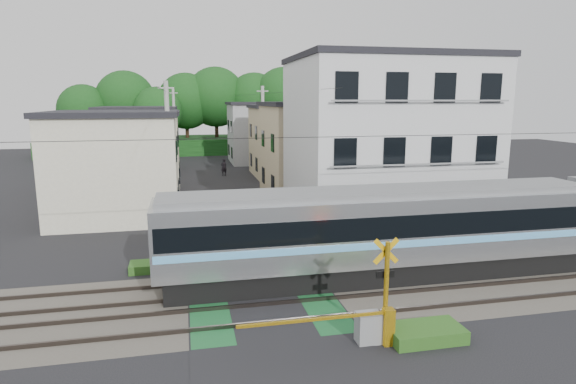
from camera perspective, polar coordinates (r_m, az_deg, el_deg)
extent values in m
plane|color=black|center=(17.38, -2.95, -12.67)|extent=(120.00, 120.00, 0.00)
cube|color=#47423A|center=(17.38, -2.95, -12.66)|extent=(120.00, 6.00, 0.00)
cube|color=black|center=(17.38, -2.95, -12.65)|extent=(5.20, 120.00, 0.00)
cube|color=#145126|center=(17.20, -9.37, -13.03)|extent=(1.30, 6.00, 0.00)
cube|color=#145126|center=(17.75, 3.25, -12.13)|extent=(1.30, 6.00, 0.00)
cube|color=#3F3833|center=(15.65, -1.80, -15.16)|extent=(120.00, 0.08, 0.14)
cube|color=#3F3833|center=(16.90, -2.67, -13.11)|extent=(120.00, 0.08, 0.14)
cube|color=#3F3833|center=(17.80, -3.22, -11.83)|extent=(120.00, 0.08, 0.14)
cube|color=#3F3833|center=(19.09, -3.88, -10.23)|extent=(120.00, 0.08, 0.14)
cube|color=black|center=(19.58, 10.80, -8.73)|extent=(16.55, 2.28, 0.86)
cube|color=black|center=(18.24, -7.29, -10.59)|extent=(2.30, 2.11, 0.57)
cube|color=black|center=(22.59, 25.16, -7.31)|extent=(2.30, 2.11, 0.57)
cube|color=#B3B8BD|center=(19.08, 10.98, -3.98)|extent=(17.24, 2.68, 2.49)
cube|color=black|center=(19.01, 11.01, -3.11)|extent=(16.97, 2.72, 0.85)
cube|color=#5EB1ED|center=(19.18, 10.94, -4.99)|extent=(17.07, 2.71, 0.27)
cube|color=slate|center=(18.79, 11.13, 0.03)|extent=(16.90, 2.20, 0.23)
cube|color=black|center=(17.56, -15.76, -4.25)|extent=(0.10, 2.31, 1.49)
cylinder|color=#E5A70C|center=(14.39, 11.53, -11.55)|extent=(0.14, 0.14, 3.00)
cube|color=#E5A70C|center=(14.07, 11.55, -6.88)|extent=(0.77, 0.05, 0.77)
cube|color=#E5A70C|center=(14.07, 11.55, -6.88)|extent=(0.77, 0.05, 0.77)
cube|color=black|center=(14.29, 11.44, -9.56)|extent=(0.55, 0.05, 0.20)
sphere|color=#FF0C07|center=(14.28, 10.75, -9.54)|extent=(0.16, 0.16, 0.16)
sphere|color=#FF0C07|center=(14.41, 11.94, -9.41)|extent=(0.16, 0.16, 0.16)
cube|color=gray|center=(14.64, 9.51, -15.58)|extent=(0.70, 0.50, 0.90)
cube|color=#E5A70C|center=(14.57, 11.79, -15.37)|extent=(0.30, 0.30, 1.10)
cube|color=#E5A70C|center=(13.68, 2.91, -14.86)|extent=(4.20, 0.08, 0.08)
cylinder|color=#E5A70C|center=(20.09, -13.18, -5.12)|extent=(0.14, 0.14, 3.00)
cube|color=#E5A70C|center=(19.70, -13.33, -1.84)|extent=(0.77, 0.05, 0.77)
cube|color=#E5A70C|center=(19.70, -13.33, -1.84)|extent=(0.77, 0.05, 0.77)
cube|color=black|center=(19.87, -13.25, -3.81)|extent=(0.55, 0.05, 0.20)
sphere|color=#FF0C07|center=(19.81, -13.71, -3.87)|extent=(0.16, 0.16, 0.16)
sphere|color=#FF0C07|center=(19.80, -12.78, -3.83)|extent=(0.16, 0.16, 0.16)
cube|color=gray|center=(20.40, -11.63, -7.90)|extent=(0.70, 0.50, 0.90)
cube|color=#E5A70C|center=(20.61, -13.05, -7.47)|extent=(0.30, 0.30, 1.10)
cube|color=#E5A70C|center=(20.54, -6.79, -6.00)|extent=(4.20, 0.08, 0.08)
cube|color=silver|center=(27.63, 11.41, 5.60)|extent=(10.00, 8.00, 9.00)
cube|color=black|center=(27.62, 11.78, 15.25)|extent=(10.20, 8.16, 0.30)
cube|color=black|center=(23.08, 6.65, -2.83)|extent=(1.10, 0.06, 1.40)
cube|color=black|center=(23.96, 12.21, -2.49)|extent=(1.10, 0.06, 1.40)
cube|color=black|center=(25.06, 17.33, -2.16)|extent=(1.10, 0.06, 1.40)
cube|color=black|center=(26.34, 21.98, -1.84)|extent=(1.10, 0.06, 1.40)
cube|color=gray|center=(24.45, 15.05, -3.80)|extent=(9.00, 0.06, 0.08)
cube|color=black|center=(22.56, 6.82, 4.60)|extent=(1.10, 0.06, 1.40)
cube|color=black|center=(23.46, 12.51, 4.66)|extent=(1.10, 0.06, 1.40)
cube|color=black|center=(24.58, 17.73, 4.67)|extent=(1.10, 0.06, 1.40)
cube|color=black|center=(25.89, 22.45, 4.65)|extent=(1.10, 0.06, 1.40)
cube|color=gray|center=(23.89, 15.40, 3.18)|extent=(9.00, 0.06, 0.08)
cube|color=black|center=(22.43, 6.99, 12.24)|extent=(1.10, 0.06, 1.40)
cube|color=black|center=(23.34, 12.81, 12.00)|extent=(1.10, 0.06, 1.40)
cube|color=black|center=(24.47, 18.14, 11.67)|extent=(1.10, 0.06, 1.40)
cube|color=black|center=(25.78, 22.94, 11.29)|extent=(1.10, 0.06, 1.40)
cube|color=gray|center=(23.69, 15.77, 10.39)|extent=(9.00, 0.06, 0.08)
cube|color=beige|center=(30.26, -19.67, 2.77)|extent=(7.00, 7.00, 6.00)
cube|color=black|center=(30.02, -20.05, 8.73)|extent=(7.35, 7.35, 0.30)
cube|color=black|center=(28.55, -12.86, -0.79)|extent=(0.06, 1.00, 1.20)
cube|color=black|center=(31.99, -12.80, 0.45)|extent=(0.06, 1.00, 1.20)
cube|color=black|center=(28.13, -13.10, 4.81)|extent=(0.06, 1.00, 1.20)
cube|color=black|center=(31.62, -13.02, 5.45)|extent=(0.06, 1.00, 1.20)
cube|color=#C1AF88|center=(35.19, 3.25, 4.84)|extent=(7.00, 8.00, 6.50)
cube|color=black|center=(34.99, 3.31, 10.39)|extent=(7.35, 8.40, 0.30)
cube|color=black|center=(32.74, -1.82, 0.96)|extent=(0.06, 1.00, 1.20)
cube|color=black|center=(36.63, -2.95, 2.01)|extent=(0.06, 1.00, 1.20)
cube|color=black|center=(32.38, -1.85, 5.84)|extent=(0.06, 1.00, 1.20)
cube|color=black|center=(36.31, -2.99, 6.38)|extent=(0.06, 1.00, 1.20)
cube|color=beige|center=(39.21, -18.73, 4.39)|extent=(8.00, 7.00, 5.80)
cube|color=black|center=(39.01, -19.01, 8.84)|extent=(8.40, 7.35, 0.30)
cube|color=black|center=(37.42, -12.74, 1.94)|extent=(0.06, 1.00, 1.20)
cube|color=black|center=(40.88, -12.71, 2.68)|extent=(0.06, 1.00, 1.20)
cube|color=black|center=(37.10, -12.92, 6.22)|extent=(0.06, 1.00, 1.20)
cube|color=black|center=(40.59, -12.87, 6.60)|extent=(0.06, 1.00, 1.20)
cube|color=#C1AF88|center=(44.96, 0.35, 5.98)|extent=(7.00, 7.00, 6.20)
cube|color=black|center=(44.80, 0.36, 10.12)|extent=(7.35, 7.35, 0.30)
cube|color=black|center=(42.81, -3.77, 3.29)|extent=(0.06, 1.00, 1.20)
cube|color=black|center=(46.25, -4.40, 3.84)|extent=(0.06, 1.00, 1.20)
cube|color=black|center=(42.53, -3.81, 7.03)|extent=(0.06, 1.00, 1.20)
cube|color=black|center=(45.99, -4.45, 7.31)|extent=(0.06, 1.00, 1.20)
cube|color=beige|center=(49.08, -17.23, 5.79)|extent=(7.00, 8.00, 6.00)
cube|color=black|center=(48.93, -17.44, 9.46)|extent=(7.35, 8.40, 0.30)
cube|color=black|center=(47.08, -13.03, 3.72)|extent=(0.06, 1.00, 1.20)
cube|color=black|center=(51.05, -12.98, 4.26)|extent=(0.06, 1.00, 1.20)
cube|color=black|center=(46.83, -13.17, 7.12)|extent=(0.06, 1.00, 1.20)
cube|color=black|center=(50.82, -13.11, 7.40)|extent=(0.06, 1.00, 1.20)
cube|color=#9B9DA0|center=(54.61, -2.66, 6.94)|extent=(8.00, 7.00, 6.40)
cube|color=black|center=(54.49, -2.69, 10.46)|extent=(8.40, 7.35, 0.30)
cube|color=black|center=(52.53, -6.67, 4.64)|extent=(0.06, 1.00, 1.20)
cube|color=black|center=(55.99, -7.02, 5.02)|extent=(0.06, 1.00, 1.20)
cube|color=black|center=(52.30, -6.74, 7.69)|extent=(0.06, 1.00, 1.20)
cube|color=black|center=(55.78, -7.09, 7.88)|extent=(0.06, 1.00, 1.20)
cube|color=#174617|center=(66.05, -9.98, 5.55)|extent=(40.00, 10.00, 2.00)
cylinder|color=#332114|center=(64.05, -22.81, 5.79)|extent=(0.50, 0.50, 4.40)
sphere|color=#174617|center=(63.89, -23.04, 8.93)|extent=(6.16, 6.16, 6.16)
cylinder|color=#332114|center=(64.58, -18.48, 6.50)|extent=(0.50, 0.50, 5.27)
sphere|color=#174617|center=(64.44, -18.70, 10.23)|extent=(7.37, 7.37, 7.37)
cylinder|color=#332114|center=(61.74, -15.07, 6.04)|extent=(0.50, 0.50, 4.26)
sphere|color=#174617|center=(61.57, -15.23, 9.20)|extent=(5.97, 5.97, 5.97)
cylinder|color=#332114|center=(65.44, -11.85, 6.85)|extent=(0.50, 0.50, 5.21)
sphere|color=#174617|center=(65.30, -11.99, 10.49)|extent=(7.29, 7.29, 7.29)
cylinder|color=#332114|center=(65.61, -8.45, 7.15)|extent=(0.50, 0.50, 5.62)
sphere|color=#174617|center=(65.48, -8.56, 11.08)|extent=(7.86, 7.86, 7.86)
cylinder|color=#332114|center=(65.22, -3.96, 7.06)|extent=(0.50, 0.50, 5.24)
sphere|color=#174617|center=(65.08, -4.01, 10.74)|extent=(7.34, 7.34, 7.34)
cylinder|color=#332114|center=(64.03, -0.48, 7.16)|extent=(0.50, 0.50, 5.57)
sphere|color=#174617|center=(63.89, -0.49, 11.14)|extent=(7.79, 7.79, 7.79)
cylinder|color=#332114|center=(68.23, 2.50, 6.73)|extent=(0.50, 0.50, 4.03)
sphere|color=#174617|center=(68.08, 2.52, 9.44)|extent=(5.64, 5.64, 5.64)
cube|color=black|center=(18.99, 14.55, 6.50)|extent=(60.00, 0.02, 0.02)
cylinder|color=#A5A5A0|center=(28.90, -13.92, 4.73)|extent=(0.26, 0.26, 8.00)
cube|color=#A5A5A0|center=(28.76, -14.26, 11.87)|extent=(0.90, 0.08, 0.08)
cylinder|color=#A5A5A0|center=(38.34, -2.98, 6.47)|extent=(0.26, 0.26, 8.00)
cube|color=#A5A5A0|center=(38.23, -3.04, 11.85)|extent=(0.90, 0.08, 0.08)
cylinder|color=#A5A5A0|center=(49.83, -13.27, 7.21)|extent=(0.26, 0.26, 8.00)
cube|color=#A5A5A0|center=(49.75, -13.45, 11.35)|extent=(0.90, 0.08, 0.08)
cube|color=black|center=(39.25, -13.73, 11.25)|extent=(0.02, 42.00, 0.02)
cube|color=black|center=(39.71, -3.38, 11.53)|extent=(0.02, 42.00, 0.02)
imported|color=black|center=(44.94, -7.62, 2.93)|extent=(0.69, 0.58, 1.60)
cube|color=#2D5E1E|center=(15.25, 15.95, -15.78)|extent=(2.20, 1.20, 0.40)
cube|color=#2D5E1E|center=(20.82, -15.79, -8.49)|extent=(1.80, 1.00, 0.36)
cube|color=#2D5E1E|center=(21.33, 8.03, -7.79)|extent=(1.50, 0.90, 0.30)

